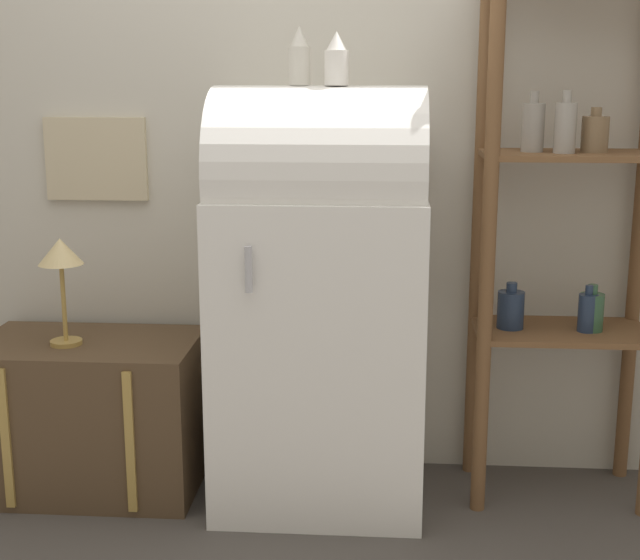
% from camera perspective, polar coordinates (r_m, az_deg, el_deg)
% --- Properties ---
extents(ground_plane, '(12.00, 12.00, 0.00)m').
position_cam_1_polar(ground_plane, '(3.06, -0.39, -15.68)').
color(ground_plane, '#4C4742').
extents(wall_back, '(7.00, 0.09, 2.70)m').
position_cam_1_polar(wall_back, '(3.26, 0.34, 10.90)').
color(wall_back, beige).
rests_on(wall_back, ground_plane).
extents(refrigerator, '(0.71, 0.62, 1.44)m').
position_cam_1_polar(refrigerator, '(3.03, -0.02, -0.90)').
color(refrigerator, white).
rests_on(refrigerator, ground_plane).
extents(suitcase_trunk, '(0.77, 0.49, 0.55)m').
position_cam_1_polar(suitcase_trunk, '(3.35, -14.44, -8.32)').
color(suitcase_trunk, brown).
rests_on(suitcase_trunk, ground_plane).
extents(shelf_unit, '(0.61, 0.36, 1.83)m').
position_cam_1_polar(shelf_unit, '(3.12, 15.56, 4.35)').
color(shelf_unit, brown).
rests_on(shelf_unit, ground_plane).
extents(vase_left, '(0.07, 0.07, 0.19)m').
position_cam_1_polar(vase_left, '(2.97, -1.33, 14.03)').
color(vase_left, beige).
rests_on(vase_left, refrigerator).
extents(vase_center, '(0.08, 0.08, 0.17)m').
position_cam_1_polar(vase_center, '(2.93, 1.06, 13.88)').
color(vase_center, white).
rests_on(vase_center, refrigerator).
extents(desk_lamp, '(0.15, 0.15, 0.38)m').
position_cam_1_polar(desk_lamp, '(3.17, -16.25, 1.21)').
color(desk_lamp, '#AD8942').
rests_on(desk_lamp, suitcase_trunk).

